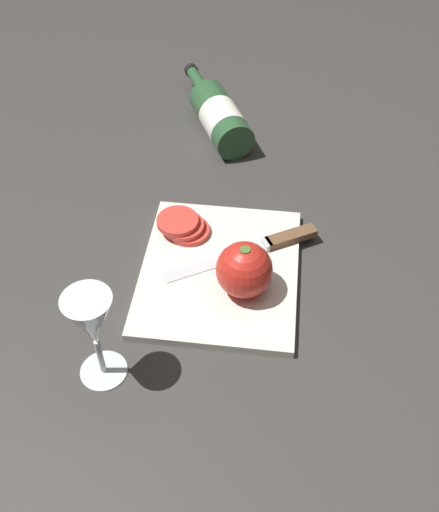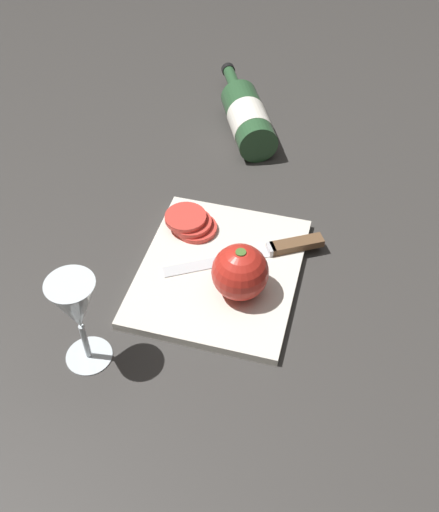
% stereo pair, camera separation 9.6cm
% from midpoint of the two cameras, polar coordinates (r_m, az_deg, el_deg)
% --- Properties ---
extents(ground_plane, '(3.00, 3.00, 0.00)m').
position_cam_midpoint_polar(ground_plane, '(0.98, -1.94, -3.71)').
color(ground_plane, '#383533').
extents(cutting_board, '(0.31, 0.26, 0.02)m').
position_cam_midpoint_polar(cutting_board, '(1.00, -2.73, -1.62)').
color(cutting_board, silver).
rests_on(cutting_board, ground_plane).
extents(wine_bottle, '(0.30, 0.19, 0.08)m').
position_cam_midpoint_polar(wine_bottle, '(1.30, -2.17, 13.07)').
color(wine_bottle, '#2D5633').
rests_on(wine_bottle, ground_plane).
extents(wine_glass, '(0.07, 0.07, 0.17)m').
position_cam_midpoint_polar(wine_glass, '(0.83, -15.33, -6.50)').
color(wine_glass, silver).
rests_on(wine_glass, ground_plane).
extents(whole_tomato, '(0.09, 0.09, 0.09)m').
position_cam_midpoint_polar(whole_tomato, '(0.93, -0.55, -1.44)').
color(whole_tomato, red).
rests_on(whole_tomato, cutting_board).
extents(knife, '(0.16, 0.25, 0.01)m').
position_cam_midpoint_polar(knife, '(1.03, 2.65, 1.18)').
color(knife, silver).
rests_on(knife, cutting_board).
extents(tomato_slice_stack_near, '(0.08, 0.09, 0.03)m').
position_cam_midpoint_polar(tomato_slice_stack_near, '(1.05, -6.07, 2.73)').
color(tomato_slice_stack_near, '#D63D33').
rests_on(tomato_slice_stack_near, cutting_board).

